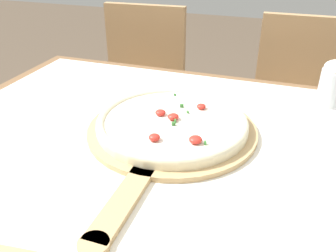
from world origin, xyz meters
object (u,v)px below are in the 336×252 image
(pizza_peel, at_px, (169,133))
(chair_right, at_px, (296,112))
(pizza, at_px, (172,122))
(flour_cup, at_px, (336,83))
(chair_left, at_px, (141,90))

(pizza_peel, xyz_separation_m, chair_right, (0.30, 0.76, -0.26))
(pizza_peel, height_order, pizza, pizza)
(flour_cup, bearing_deg, pizza_peel, -139.96)
(chair_left, xyz_separation_m, flour_cup, (0.77, -0.45, 0.31))
(chair_left, bearing_deg, pizza_peel, -65.35)
(pizza, distance_m, flour_cup, 0.47)
(pizza_peel, bearing_deg, flour_cup, 40.04)
(chair_right, bearing_deg, chair_left, 179.65)
(pizza_peel, xyz_separation_m, chair_left, (-0.40, 0.76, -0.26))
(flour_cup, bearing_deg, pizza, -141.80)
(pizza_peel, bearing_deg, pizza, 89.43)
(chair_right, bearing_deg, flour_cup, -82.79)
(flour_cup, bearing_deg, chair_left, 149.41)
(flour_cup, bearing_deg, chair_right, 97.57)
(pizza, height_order, chair_left, chair_left)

